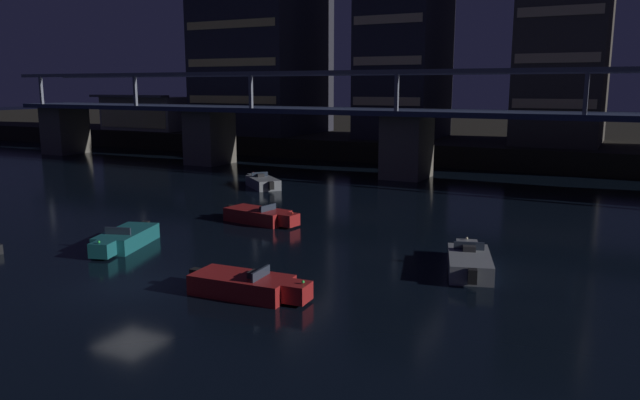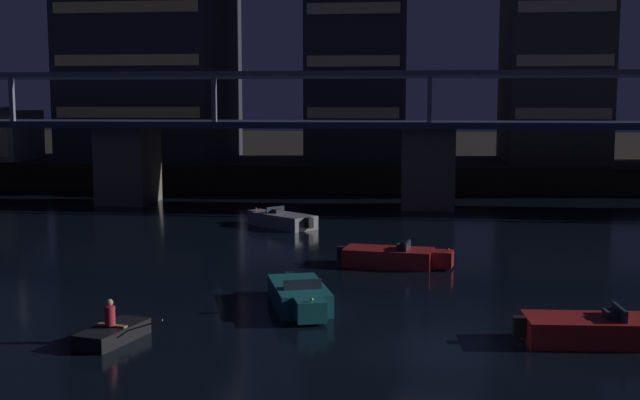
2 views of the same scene
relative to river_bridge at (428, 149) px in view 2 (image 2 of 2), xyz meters
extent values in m
plane|color=black|center=(0.00, -33.62, -4.09)|extent=(400.00, 400.00, 0.00)
cube|color=black|center=(0.00, 48.01, -2.99)|extent=(240.00, 80.00, 2.20)
cube|color=#605B51|center=(-21.66, 0.01, -1.32)|extent=(3.60, 4.40, 5.55)
cube|color=#605B51|center=(0.00, 0.01, -1.32)|extent=(3.60, 4.40, 5.55)
cube|color=#2D3856|center=(0.00, 0.01, 1.68)|extent=(92.66, 6.40, 0.45)
cube|color=slate|center=(0.00, -2.89, 5.11)|extent=(92.66, 0.36, 0.36)
cube|color=slate|center=(0.00, 2.91, 5.11)|extent=(92.66, 0.36, 0.36)
cube|color=slate|center=(-28.89, -2.89, 3.51)|extent=(0.30, 0.30, 3.20)
cube|color=slate|center=(-14.44, -2.89, 3.51)|extent=(0.30, 0.30, 3.20)
cube|color=slate|center=(0.00, -2.89, 3.51)|extent=(0.30, 0.30, 3.20)
cube|color=#282833|center=(-24.59, 14.95, 8.79)|extent=(13.30, 13.61, 21.36)
cube|color=#F2D172|center=(-24.59, 8.10, 2.38)|extent=(12.23, 0.10, 0.90)
cube|color=#F2D172|center=(-24.59, 8.10, 6.65)|extent=(12.23, 0.10, 0.90)
cube|color=#F2D172|center=(-24.59, 8.10, 10.92)|extent=(12.23, 0.10, 0.90)
cube|color=#282833|center=(-6.14, 15.91, 8.70)|extent=(8.29, 10.94, 21.17)
cube|color=beige|center=(-6.14, 10.38, 2.34)|extent=(7.63, 0.10, 0.90)
cube|color=beige|center=(-6.14, 10.38, 6.58)|extent=(7.63, 0.10, 0.90)
cube|color=beige|center=(-6.14, 10.38, 10.81)|extent=(7.63, 0.10, 0.90)
cube|color=#423D38|center=(10.73, 16.47, 8.63)|extent=(8.19, 12.25, 21.04)
cube|color=beige|center=(10.73, 10.29, 2.32)|extent=(7.53, 0.10, 0.90)
cube|color=beige|center=(10.73, 10.29, 6.52)|extent=(7.53, 0.10, 0.90)
cube|color=beige|center=(10.73, 10.29, 10.73)|extent=(7.53, 0.10, 0.90)
cube|color=maroon|center=(4.71, -32.32, -3.69)|extent=(4.02, 2.06, 0.80)
cube|color=#283342|center=(5.56, -32.27, -3.11)|extent=(0.19, 1.35, 0.36)
cube|color=#262628|center=(5.31, -32.28, -3.17)|extent=(0.44, 0.59, 0.24)
cube|color=black|center=(2.56, -32.47, -3.59)|extent=(0.38, 0.38, 0.60)
cube|color=gray|center=(-8.40, -10.42, -3.69)|extent=(4.15, 3.89, 0.80)
cube|color=gray|center=(-10.25, -8.88, -3.64)|extent=(1.33, 1.34, 0.70)
cube|color=#283342|center=(-9.05, -9.88, -3.11)|extent=(0.94, 1.10, 0.36)
cube|color=#262628|center=(-8.86, -10.04, -3.17)|extent=(0.67, 0.69, 0.24)
cube|color=black|center=(-6.75, -11.80, -3.59)|extent=(0.51, 0.51, 0.60)
sphere|color=red|center=(-10.44, -8.72, -3.21)|extent=(0.12, 0.12, 0.12)
cube|color=maroon|center=(-1.88, -21.18, -3.69)|extent=(4.12, 2.31, 0.80)
cube|color=maroon|center=(0.51, -21.50, -3.64)|extent=(1.02, 1.10, 0.70)
cube|color=#283342|center=(-1.04, -21.29, -3.11)|extent=(0.28, 1.35, 0.36)
cube|color=#262628|center=(-1.28, -21.26, -3.17)|extent=(0.47, 0.61, 0.24)
cube|color=black|center=(-4.01, -20.89, -3.59)|extent=(0.40, 0.40, 0.60)
sphere|color=red|center=(0.75, -21.53, -3.21)|extent=(0.12, 0.12, 0.12)
cube|color=#196066|center=(-4.79, -28.87, -3.69)|extent=(2.90, 4.27, 0.80)
cube|color=#196066|center=(-4.06, -31.16, -3.64)|extent=(1.22, 1.16, 0.70)
cube|color=#283342|center=(-4.53, -29.68, -3.11)|extent=(1.32, 0.50, 0.36)
cube|color=#262628|center=(-4.61, -29.44, -3.17)|extent=(0.65, 0.55, 0.24)
cube|color=black|center=(-5.44, -26.82, -3.59)|extent=(0.45, 0.45, 0.60)
sphere|color=#33D84C|center=(-3.99, -31.40, -3.21)|extent=(0.12, 0.12, 0.12)
cube|color=black|center=(-9.82, -33.94, -3.85)|extent=(1.71, 2.79, 0.48)
cube|color=#7F6647|center=(-9.82, -33.94, -3.58)|extent=(1.01, 0.44, 0.06)
cylinder|color=#B22633|center=(-9.85, -34.04, -3.25)|extent=(0.32, 0.32, 0.60)
sphere|color=tan|center=(-9.85, -34.04, -2.84)|extent=(0.22, 0.22, 0.22)
cylinder|color=olive|center=(-8.80, -34.20, -3.51)|extent=(1.49, 0.42, 0.59)
camera|label=1|loc=(17.92, -51.07, 3.97)|focal=34.14mm
camera|label=2|loc=(-0.49, -57.53, 3.22)|focal=46.17mm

